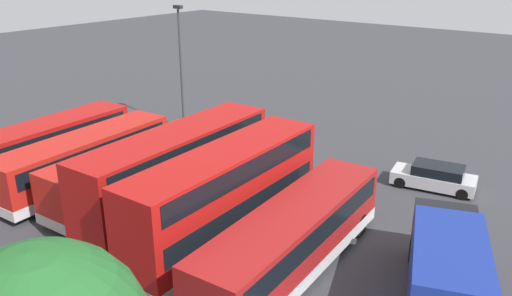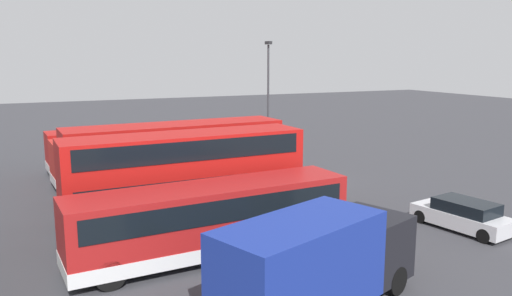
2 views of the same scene
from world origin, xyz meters
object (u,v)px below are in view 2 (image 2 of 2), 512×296
at_px(box_truck_blue, 317,261).
at_px(car_hatchback_silver, 463,215).
at_px(bus_double_decker_second, 186,178).
at_px(bus_single_deck_fifth, 140,156).
at_px(bus_single_deck_near_end, 212,218).
at_px(bus_single_deck_fourth, 162,165).
at_px(bus_single_deck_sixth, 129,146).
at_px(bus_double_decker_third, 177,163).
at_px(lamp_post_tall, 268,92).

bearing_deg(box_truck_blue, car_hatchback_silver, -69.55).
xyz_separation_m(bus_double_decker_second, box_truck_blue, (-9.34, -1.31, -0.74)).
height_order(bus_single_deck_fifth, car_hatchback_silver, bus_single_deck_fifth).
xyz_separation_m(bus_single_deck_near_end, bus_single_deck_fourth, (10.77, -0.78, -0.00)).
bearing_deg(bus_single_deck_fifth, car_hatchback_silver, -144.45).
distance_m(bus_single_deck_sixth, car_hatchback_silver, 23.07).
height_order(bus_double_decker_third, lamp_post_tall, lamp_post_tall).
height_order(bus_single_deck_fifth, bus_single_deck_sixth, same).
bearing_deg(lamp_post_tall, car_hatchback_silver, -177.54).
distance_m(bus_double_decker_third, bus_single_deck_sixth, 11.03).
xyz_separation_m(box_truck_blue, car_hatchback_silver, (3.86, -10.36, -1.01)).
bearing_deg(bus_single_deck_fifth, bus_double_decker_second, 179.08).
bearing_deg(lamp_post_tall, bus_single_deck_near_end, 147.39).
relative_size(bus_single_deck_sixth, lamp_post_tall, 1.22).
relative_size(bus_single_deck_fifth, car_hatchback_silver, 2.32).
relative_size(bus_double_decker_second, bus_single_deck_fourth, 1.06).
relative_size(bus_single_deck_fifth, bus_single_deck_sixth, 0.99).
relative_size(car_hatchback_silver, lamp_post_tall, 0.52).
height_order(bus_single_deck_fourth, bus_single_deck_sixth, same).
bearing_deg(bus_single_deck_near_end, bus_double_decker_second, -0.95).
distance_m(bus_double_decker_third, lamp_post_tall, 14.59).
height_order(bus_single_deck_near_end, bus_single_deck_fifth, same).
relative_size(bus_single_deck_fifth, box_truck_blue, 1.40).
height_order(bus_double_decker_second, bus_single_deck_sixth, bus_double_decker_second).
height_order(bus_single_deck_sixth, box_truck_blue, box_truck_blue).
bearing_deg(bus_single_deck_fifth, bus_double_decker_third, -176.86).
distance_m(bus_single_deck_sixth, box_truck_blue, 23.87).
distance_m(car_hatchback_silver, lamp_post_tall, 19.49).
bearing_deg(bus_double_decker_third, bus_single_deck_fourth, -2.50).
height_order(bus_single_deck_fourth, bus_single_deck_fifth, same).
xyz_separation_m(bus_single_deck_fourth, bus_single_deck_sixth, (7.35, 0.55, 0.00)).
relative_size(bus_single_deck_fourth, box_truck_blue, 1.33).
bearing_deg(box_truck_blue, bus_double_decker_third, 3.36).
height_order(bus_single_deck_near_end, bus_single_deck_fourth, same).
distance_m(box_truck_blue, car_hatchback_silver, 11.10).
xyz_separation_m(bus_single_deck_near_end, box_truck_blue, (-5.73, -1.37, 0.08)).
height_order(bus_single_deck_near_end, car_hatchback_silver, bus_single_deck_near_end).
height_order(bus_double_decker_third, box_truck_blue, bus_double_decker_third).
xyz_separation_m(bus_single_deck_fourth, car_hatchback_silver, (-12.63, -10.95, -0.92)).
xyz_separation_m(bus_single_deck_fourth, lamp_post_tall, (6.30, -10.14, 3.65)).
height_order(bus_single_deck_near_end, bus_double_decker_second, bus_double_decker_second).
xyz_separation_m(bus_single_deck_fifth, car_hatchback_silver, (-16.09, -11.50, -0.92)).
bearing_deg(bus_single_deck_near_end, box_truck_blue, -166.51).
bearing_deg(car_hatchback_silver, bus_double_decker_third, 51.03).
relative_size(box_truck_blue, lamp_post_tall, 0.86).
bearing_deg(bus_double_decker_third, bus_double_decker_second, 170.92).
xyz_separation_m(bus_single_deck_sixth, box_truck_blue, (-23.85, -1.14, 0.08)).
distance_m(bus_single_deck_near_end, car_hatchback_silver, 11.91).
height_order(bus_double_decker_second, bus_double_decker_third, same).
distance_m(bus_single_deck_near_end, box_truck_blue, 5.89).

